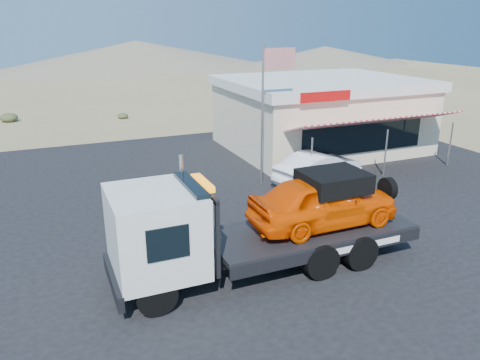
{
  "coord_description": "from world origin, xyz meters",
  "views": [
    {
      "loc": [
        -3.95,
        -13.29,
        6.92
      ],
      "look_at": [
        2.3,
        1.33,
        1.5
      ],
      "focal_mm": 35.0,
      "sensor_mm": 36.0,
      "label": 1
    }
  ],
  "objects_px": {
    "tow_truck": "(261,219)",
    "white_sedan": "(318,168)",
    "jerky_store": "(320,113)",
    "flagpole": "(268,99)"
  },
  "relations": [
    {
      "from": "white_sedan",
      "to": "jerky_store",
      "type": "bearing_deg",
      "value": -47.67
    },
    {
      "from": "tow_truck",
      "to": "flagpole",
      "type": "xyz_separation_m",
      "value": [
        3.54,
        6.82,
        2.16
      ]
    },
    {
      "from": "tow_truck",
      "to": "jerky_store",
      "type": "bearing_deg",
      "value": 51.12
    },
    {
      "from": "jerky_store",
      "to": "tow_truck",
      "type": "bearing_deg",
      "value": -128.88
    },
    {
      "from": "jerky_store",
      "to": "flagpole",
      "type": "distance_m",
      "value": 7.36
    },
    {
      "from": "white_sedan",
      "to": "flagpole",
      "type": "bearing_deg",
      "value": 51.21
    },
    {
      "from": "tow_truck",
      "to": "flagpole",
      "type": "height_order",
      "value": "flagpole"
    },
    {
      "from": "white_sedan",
      "to": "jerky_store",
      "type": "xyz_separation_m",
      "value": [
        3.45,
        5.4,
        1.26
      ]
    },
    {
      "from": "tow_truck",
      "to": "white_sedan",
      "type": "xyz_separation_m",
      "value": [
        5.66,
        5.89,
        -0.87
      ]
    },
    {
      "from": "tow_truck",
      "to": "flagpole",
      "type": "relative_size",
      "value": 1.48
    }
  ]
}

